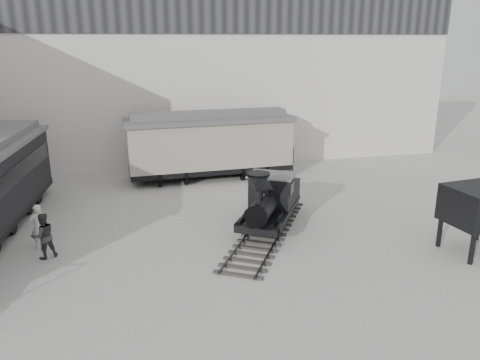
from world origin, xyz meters
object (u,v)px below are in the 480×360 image
object	(u,v)px
locomotive	(270,204)
visitor_a	(39,226)
visitor_b	(43,236)
boxcar	(210,143)
coal_hopper	(479,210)

from	to	relation	value
locomotive	visitor_a	world-z (taller)	locomotive
visitor_a	visitor_b	size ratio (longest dim) A/B	1.00
locomotive	boxcar	xyz separation A→B (m)	(-1.08, 8.07, 0.97)
visitor_a	visitor_b	world-z (taller)	visitor_b
boxcar	visitor_b	xyz separation A→B (m)	(-7.72, -8.85, -1.16)
visitor_a	visitor_b	bearing A→B (deg)	80.29
visitor_b	boxcar	bearing A→B (deg)	-156.80
coal_hopper	boxcar	bearing A→B (deg)	117.13
visitor_b	coal_hopper	world-z (taller)	coal_hopper
visitor_a	coal_hopper	bearing A→B (deg)	137.97
boxcar	visitor_a	distance (m)	11.27
locomotive	coal_hopper	world-z (taller)	locomotive
visitor_b	coal_hopper	bearing A→B (deg)	142.56
boxcar	visitor_a	world-z (taller)	boxcar
locomotive	visitor_a	xyz separation A→B (m)	(-9.13, 0.27, -0.20)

